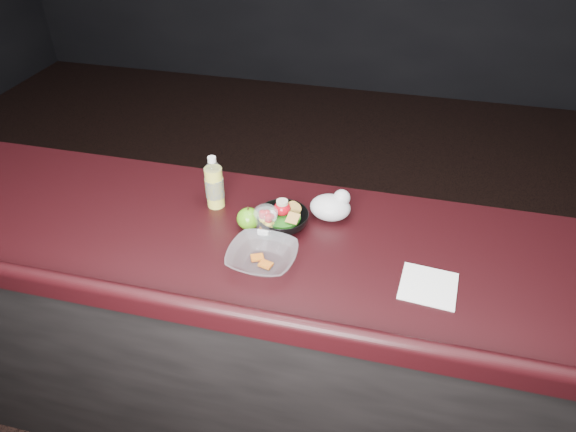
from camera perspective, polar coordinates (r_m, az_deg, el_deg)
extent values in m
cube|color=black|center=(2.05, -3.02, -13.75)|extent=(4.00, 0.65, 0.98)
cube|color=black|center=(1.69, -3.57, -2.70)|extent=(4.06, 0.71, 0.04)
cylinder|color=yellow|center=(1.79, -8.16, 3.18)|extent=(0.06, 0.06, 0.15)
cylinder|color=white|center=(1.79, -8.16, 3.18)|extent=(0.06, 0.06, 0.15)
cone|color=white|center=(1.75, -8.40, 5.61)|extent=(0.06, 0.06, 0.03)
cylinder|color=white|center=(1.73, -8.47, 6.23)|extent=(0.03, 0.03, 0.02)
cylinder|color=#072D99|center=(1.79, -8.16, 3.18)|extent=(0.06, 0.06, 0.07)
ellipsoid|color=white|center=(1.63, -2.50, 0.41)|extent=(0.08, 0.08, 0.04)
ellipsoid|color=#3B880F|center=(1.70, -4.41, -0.28)|extent=(0.08, 0.08, 0.07)
cylinder|color=black|center=(1.67, -4.47, 0.79)|extent=(0.01, 0.01, 0.01)
ellipsoid|color=silver|center=(1.74, 4.72, 0.95)|extent=(0.14, 0.11, 0.08)
sphere|color=silver|center=(1.74, 5.99, 2.01)|extent=(0.06, 0.06, 0.06)
imported|color=black|center=(1.70, -0.61, -0.45)|extent=(0.20, 0.20, 0.05)
cylinder|color=#0F470C|center=(1.69, -0.61, -0.16)|extent=(0.12, 0.12, 0.01)
ellipsoid|color=#A30612|center=(1.69, -0.65, 0.85)|extent=(0.06, 0.06, 0.05)
cylinder|color=beige|center=(1.68, -0.65, 1.54)|extent=(0.04, 0.04, 0.01)
ellipsoid|color=white|center=(1.67, -1.87, -0.05)|extent=(0.04, 0.04, 0.05)
imported|color=silver|center=(1.56, -2.88, -4.58)|extent=(0.22, 0.22, 0.05)
cube|color=#990F0C|center=(1.58, -3.44, -4.62)|extent=(0.05, 0.04, 0.01)
cube|color=#990F0C|center=(1.56, -2.49, -5.40)|extent=(0.05, 0.04, 0.01)
cube|color=white|center=(1.56, 15.33, -7.50)|extent=(0.17, 0.17, 0.00)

